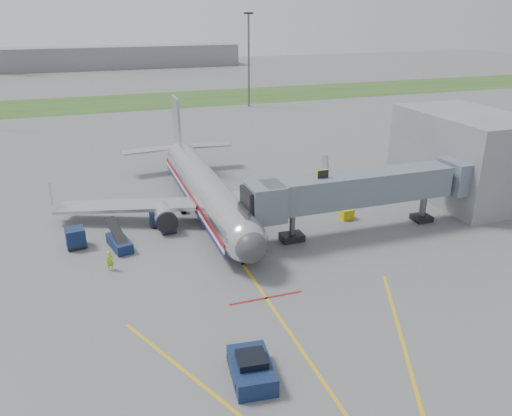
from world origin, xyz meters
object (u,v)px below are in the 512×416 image
object	(u,v)px
belt_loader	(119,242)
airliner	(206,189)
pushback_tug	(252,369)
ramp_worker	(110,261)

from	to	relation	value
belt_loader	airliner	bearing A→B (deg)	32.39
airliner	pushback_tug	bearing A→B (deg)	-98.29
belt_loader	pushback_tug	bearing A→B (deg)	-74.12
pushback_tug	ramp_worker	world-z (taller)	ramp_worker
ramp_worker	airliner	bearing A→B (deg)	24.79
pushback_tug	ramp_worker	size ratio (longest dim) A/B	2.36
belt_loader	ramp_worker	xyz separation A→B (m)	(-1.09, -4.22, 0.33)
pushback_tug	belt_loader	xyz separation A→B (m)	(-6.01, 21.13, -0.13)
belt_loader	ramp_worker	size ratio (longest dim) A/B	2.68
airliner	belt_loader	world-z (taller)	airliner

